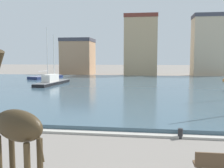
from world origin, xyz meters
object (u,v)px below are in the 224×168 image
mooring_bollard (180,134)px  park_bench (223,165)px  giraffe_statue (14,128)px  sailboat_navy (48,77)px  sailboat_black (54,82)px

mooring_bollard → park_bench: size_ratio=0.28×
giraffe_statue → park_bench: size_ratio=2.43×
giraffe_statue → mooring_bollard: bearing=55.2°
sailboat_navy → sailboat_black: sailboat_navy is taller
park_bench → mooring_bollard: bearing=101.1°
giraffe_statue → park_bench: bearing=25.8°
mooring_bollard → park_bench: bearing=-78.9°
giraffe_statue → sailboat_black: size_ratio=0.45×
park_bench → sailboat_black: bearing=120.8°
sailboat_navy → sailboat_black: size_ratio=0.96×
sailboat_navy → mooring_bollard: size_ratio=18.79×
mooring_bollard → park_bench: 4.29m
giraffe_statue → sailboat_navy: 41.76m
sailboat_black → park_bench: 30.12m
giraffe_statue → mooring_bollard: 8.66m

